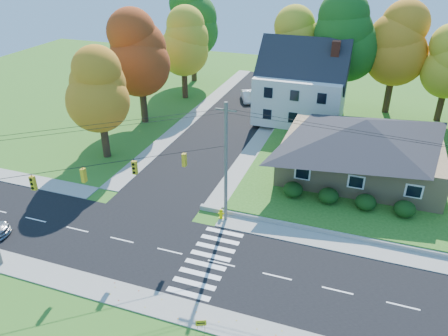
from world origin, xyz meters
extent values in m
plane|color=#3D7923|center=(0.00, 0.00, 0.00)|extent=(120.00, 120.00, 0.00)
cube|color=black|center=(0.00, 0.00, 0.01)|extent=(90.00, 8.00, 0.02)
cube|color=black|center=(-8.00, 26.00, 0.01)|extent=(8.00, 44.00, 0.02)
cube|color=#9C9A90|center=(0.00, 5.00, 0.04)|extent=(90.00, 2.00, 0.08)
cube|color=#9C9A90|center=(0.00, -5.00, 0.04)|extent=(90.00, 2.00, 0.08)
cube|color=#3D7923|center=(13.00, 21.00, 0.25)|extent=(30.00, 30.00, 0.50)
cube|color=tan|center=(8.00, 16.00, 2.10)|extent=(14.00, 10.00, 3.20)
pyramid|color=#26262B|center=(8.00, 16.00, 4.80)|extent=(14.60, 10.60, 2.20)
cube|color=silver|center=(0.00, 28.00, 3.30)|extent=(10.00, 8.00, 5.60)
pyramid|color=#26262B|center=(0.00, 28.00, 7.30)|extent=(10.40, 8.40, 2.40)
cube|color=brown|center=(3.50, 28.00, 5.30)|extent=(0.90, 0.90, 9.60)
ellipsoid|color=#163A10|center=(3.00, 9.80, 1.14)|extent=(1.70, 1.70, 1.27)
ellipsoid|color=#163A10|center=(6.00, 9.80, 1.14)|extent=(1.70, 1.70, 1.27)
ellipsoid|color=#163A10|center=(9.00, 9.80, 1.14)|extent=(1.70, 1.70, 1.27)
ellipsoid|color=#163A10|center=(12.00, 9.80, 1.14)|extent=(1.70, 1.70, 1.27)
cylinder|color=#666059|center=(-1.50, 5.20, 5.00)|extent=(0.26, 0.26, 10.00)
cube|color=#666059|center=(-1.50, 5.20, 9.40)|extent=(1.60, 0.12, 0.12)
cube|color=gold|center=(-12.00, -3.20, 5.95)|extent=(0.34, 0.26, 1.00)
cube|color=gold|center=(-9.50, -1.20, 5.95)|extent=(0.26, 0.34, 1.00)
cube|color=gold|center=(-6.80, 0.95, 5.95)|extent=(0.34, 0.26, 1.00)
cube|color=gold|center=(-4.00, 3.20, 5.95)|extent=(0.26, 0.34, 1.00)
cylinder|color=black|center=(-8.00, 0.00, 6.60)|extent=(13.02, 10.43, 0.04)
cylinder|color=#3F2A19|center=(-2.00, 34.00, 3.20)|extent=(0.80, 0.80, 5.40)
sphere|color=gold|center=(-2.00, 34.00, 7.10)|extent=(6.72, 6.72, 6.72)
sphere|color=gold|center=(-2.00, 34.00, 8.78)|extent=(5.91, 5.91, 5.91)
sphere|color=gold|center=(-2.00, 34.00, 10.46)|extent=(5.11, 5.11, 5.11)
cylinder|color=#3F2A19|center=(4.00, 33.00, 3.65)|extent=(0.86, 0.86, 6.30)
sphere|color=#205F1A|center=(4.00, 33.00, 8.20)|extent=(7.84, 7.84, 7.84)
sphere|color=#205F1A|center=(4.00, 33.00, 10.16)|extent=(6.90, 6.90, 6.90)
sphere|color=#205F1A|center=(4.00, 33.00, 12.12)|extent=(5.96, 5.96, 5.96)
cylinder|color=#3F2A19|center=(10.00, 34.00, 3.43)|extent=(0.83, 0.83, 5.85)
sphere|color=orange|center=(10.00, 34.00, 7.65)|extent=(7.28, 7.28, 7.28)
sphere|color=orange|center=(10.00, 34.00, 9.47)|extent=(6.41, 6.41, 6.41)
sphere|color=orange|center=(10.00, 34.00, 11.29)|extent=(5.53, 5.53, 5.53)
cylinder|color=#3F2A19|center=(16.00, 33.00, 2.98)|extent=(0.77, 0.77, 4.95)
cylinder|color=#3F2A19|center=(-17.00, 12.00, 2.48)|extent=(0.77, 0.77, 4.95)
sphere|color=orange|center=(-17.00, 12.00, 6.05)|extent=(6.16, 6.16, 6.16)
sphere|color=orange|center=(-17.00, 12.00, 7.59)|extent=(5.42, 5.42, 5.42)
sphere|color=orange|center=(-17.00, 12.00, 9.13)|extent=(4.68, 4.68, 4.68)
cylinder|color=#3F2A19|center=(-18.00, 22.00, 2.93)|extent=(0.83, 0.83, 5.85)
sphere|color=#A53B14|center=(-18.00, 22.00, 7.15)|extent=(7.28, 7.28, 7.28)
sphere|color=#A53B14|center=(-18.00, 22.00, 8.97)|extent=(6.41, 6.41, 6.41)
sphere|color=#A53B14|center=(-18.00, 22.00, 10.79)|extent=(5.53, 5.53, 5.53)
cylinder|color=#3F2A19|center=(-17.00, 32.00, 2.70)|extent=(0.80, 0.80, 5.40)
sphere|color=gold|center=(-17.00, 32.00, 6.60)|extent=(6.72, 6.72, 6.72)
sphere|color=gold|center=(-17.00, 32.00, 8.28)|extent=(5.91, 5.91, 5.91)
sphere|color=gold|center=(-17.00, 32.00, 9.96)|extent=(5.11, 5.11, 5.11)
cylinder|color=#3F2A19|center=(-19.00, 40.00, 3.15)|extent=(0.86, 0.86, 6.30)
sphere|color=#205F1A|center=(-19.00, 40.00, 7.70)|extent=(7.84, 7.84, 7.84)
sphere|color=#205F1A|center=(-19.00, 40.00, 9.66)|extent=(6.90, 6.90, 6.90)
sphere|color=#205F1A|center=(-19.00, 40.00, 11.62)|extent=(5.96, 5.96, 5.96)
imported|color=silver|center=(-8.19, 33.52, 0.70)|extent=(3.01, 4.34, 1.36)
cylinder|color=#FCED00|center=(-1.89, 5.20, 0.05)|extent=(0.40, 0.40, 0.11)
cylinder|color=#FCED00|center=(-1.89, 5.20, 0.38)|extent=(0.26, 0.26, 0.60)
sphere|color=#FCED00|center=(-1.89, 5.20, 0.75)|extent=(0.29, 0.29, 0.29)
cylinder|color=#FCED00|center=(-1.89, 5.20, 0.49)|extent=(0.51, 0.23, 0.13)
cylinder|color=black|center=(0.65, -5.91, 0.27)|extent=(0.02, 0.02, 0.53)
cylinder|color=black|center=(1.12, -5.91, 0.27)|extent=(0.02, 0.02, 0.53)
cube|color=gold|center=(0.88, -5.91, 0.58)|extent=(0.60, 0.28, 0.43)
camera|label=1|loc=(8.15, -22.44, 20.28)|focal=35.00mm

